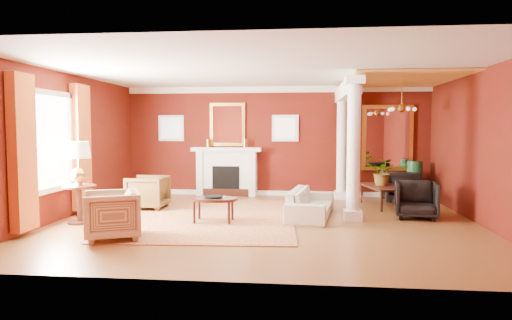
# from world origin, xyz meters

# --- Properties ---
(ground) EXTENTS (8.00, 8.00, 0.00)m
(ground) POSITION_xyz_m (0.00, 0.00, 0.00)
(ground) COLOR brown
(ground) RESTS_ON ground
(room_shell) EXTENTS (8.04, 7.04, 2.92)m
(room_shell) POSITION_xyz_m (0.00, 0.00, 2.02)
(room_shell) COLOR #5C0F0C
(room_shell) RESTS_ON ground
(fireplace) EXTENTS (1.85, 0.42, 1.29)m
(fireplace) POSITION_xyz_m (-1.30, 3.32, 0.65)
(fireplace) COLOR white
(fireplace) RESTS_ON ground
(overmantel_mirror) EXTENTS (0.95, 0.07, 1.15)m
(overmantel_mirror) POSITION_xyz_m (-1.30, 3.45, 1.90)
(overmantel_mirror) COLOR #E9BF44
(overmantel_mirror) RESTS_ON fireplace
(flank_window_left) EXTENTS (0.70, 0.07, 0.70)m
(flank_window_left) POSITION_xyz_m (-2.85, 3.46, 1.80)
(flank_window_left) COLOR white
(flank_window_left) RESTS_ON room_shell
(flank_window_right) EXTENTS (0.70, 0.07, 0.70)m
(flank_window_right) POSITION_xyz_m (0.25, 3.46, 1.80)
(flank_window_right) COLOR white
(flank_window_right) RESTS_ON room_shell
(left_window) EXTENTS (0.21, 2.55, 2.60)m
(left_window) POSITION_xyz_m (-3.89, -0.60, 1.42)
(left_window) COLOR white
(left_window) RESTS_ON room_shell
(column_front) EXTENTS (0.36, 0.36, 2.80)m
(column_front) POSITION_xyz_m (1.70, 0.30, 1.43)
(column_front) COLOR white
(column_front) RESTS_ON ground
(column_back) EXTENTS (0.36, 0.36, 2.80)m
(column_back) POSITION_xyz_m (1.70, 3.00, 1.43)
(column_back) COLOR white
(column_back) RESTS_ON ground
(header_beam) EXTENTS (0.30, 3.20, 0.32)m
(header_beam) POSITION_xyz_m (1.70, 1.90, 2.62)
(header_beam) COLOR white
(header_beam) RESTS_ON column_front
(amber_ceiling) EXTENTS (2.30, 3.40, 0.04)m
(amber_ceiling) POSITION_xyz_m (2.85, 1.75, 2.87)
(amber_ceiling) COLOR gold
(amber_ceiling) RESTS_ON room_shell
(dining_mirror) EXTENTS (1.30, 0.07, 1.70)m
(dining_mirror) POSITION_xyz_m (2.90, 3.45, 1.55)
(dining_mirror) COLOR #E9BF44
(dining_mirror) RESTS_ON room_shell
(chandelier) EXTENTS (0.60, 0.62, 0.75)m
(chandelier) POSITION_xyz_m (2.90, 1.80, 2.25)
(chandelier) COLOR #BF8B3C
(chandelier) RESTS_ON room_shell
(crown_trim) EXTENTS (8.00, 0.08, 0.16)m
(crown_trim) POSITION_xyz_m (0.00, 3.46, 2.82)
(crown_trim) COLOR white
(crown_trim) RESTS_ON room_shell
(base_trim) EXTENTS (8.00, 0.08, 0.12)m
(base_trim) POSITION_xyz_m (0.00, 3.46, 0.06)
(base_trim) COLOR white
(base_trim) RESTS_ON ground
(rug) EXTENTS (3.59, 4.63, 0.02)m
(rug) POSITION_xyz_m (-1.14, 0.27, 0.01)
(rug) COLOR maroon
(rug) RESTS_ON ground
(sofa) EXTENTS (0.84, 2.01, 0.76)m
(sofa) POSITION_xyz_m (0.89, 0.53, 0.38)
(sofa) COLOR beige
(sofa) RESTS_ON ground
(armchair_leopard) EXTENTS (0.77, 0.82, 0.82)m
(armchair_leopard) POSITION_xyz_m (-2.72, 1.11, 0.41)
(armchair_leopard) COLOR black
(armchair_leopard) RESTS_ON ground
(armchair_stripe) EXTENTS (1.06, 1.09, 0.87)m
(armchair_stripe) POSITION_xyz_m (-2.36, -1.63, 0.43)
(armchair_stripe) COLOR tan
(armchair_stripe) RESTS_ON ground
(coffee_table) EXTENTS (0.94, 0.94, 0.48)m
(coffee_table) POSITION_xyz_m (-0.97, -0.19, 0.43)
(coffee_table) COLOR black
(coffee_table) RESTS_ON ground
(coffee_book) EXTENTS (0.16, 0.03, 0.22)m
(coffee_book) POSITION_xyz_m (-0.93, -0.15, 0.59)
(coffee_book) COLOR black
(coffee_book) RESTS_ON coffee_table
(side_table) EXTENTS (0.62, 0.62, 1.55)m
(side_table) POSITION_xyz_m (-3.48, -0.51, 1.05)
(side_table) COLOR black
(side_table) RESTS_ON ground
(dining_table) EXTENTS (0.77, 1.45, 0.77)m
(dining_table) POSITION_xyz_m (2.61, 1.94, 0.39)
(dining_table) COLOR black
(dining_table) RESTS_ON ground
(dining_chair_near) EXTENTS (0.89, 0.84, 0.81)m
(dining_chair_near) POSITION_xyz_m (2.98, 0.64, 0.41)
(dining_chair_near) COLOR black
(dining_chair_near) RESTS_ON ground
(dining_chair_far) EXTENTS (0.81, 0.76, 0.81)m
(dining_chair_far) POSITION_xyz_m (3.12, 2.87, 0.41)
(dining_chair_far) COLOR black
(dining_chair_far) RESTS_ON ground
(green_urn) EXTENTS (0.41, 0.41, 0.99)m
(green_urn) POSITION_xyz_m (3.50, 3.00, 0.39)
(green_urn) COLOR #154421
(green_urn) RESTS_ON ground
(potted_plant) EXTENTS (0.77, 0.80, 0.49)m
(potted_plant) POSITION_xyz_m (2.55, 1.98, 1.01)
(potted_plant) COLOR #26591E
(potted_plant) RESTS_ON dining_table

